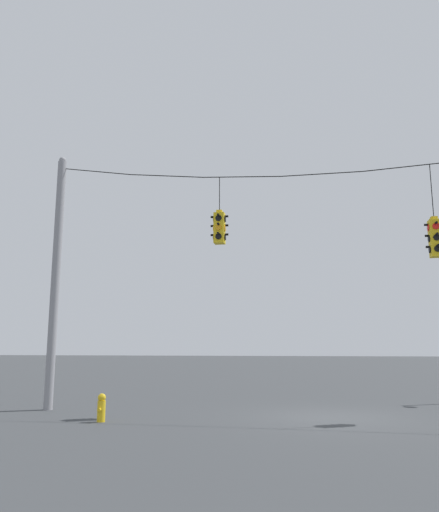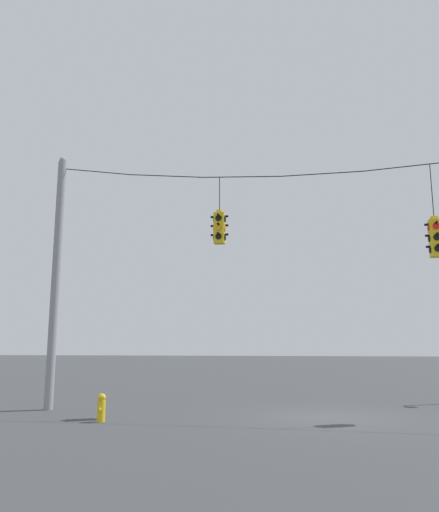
% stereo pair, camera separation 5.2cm
% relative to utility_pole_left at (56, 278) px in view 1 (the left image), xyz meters
% --- Properties ---
extents(ground_plane, '(200.00, 200.00, 0.00)m').
position_rel_utility_pole_left_xyz_m(ground_plane, '(8.98, -0.14, -4.32)').
color(ground_plane, '#383A3D').
extents(utility_pole_left, '(0.29, 0.29, 8.67)m').
position_rel_utility_pole_left_xyz_m(utility_pole_left, '(0.00, 0.00, 0.00)').
color(utility_pole_left, gray).
rests_on(utility_pole_left, ground_plane).
extents(span_wire, '(17.97, 0.03, 0.82)m').
position_rel_utility_pole_left_xyz_m(span_wire, '(8.98, 0.00, 3.40)').
color(span_wire, black).
extents(traffic_light_near_left_pole, '(0.58, 0.58, 2.24)m').
position_rel_utility_pole_left_xyz_m(traffic_light_near_left_pole, '(5.67, -0.00, 1.51)').
color(traffic_light_near_left_pole, yellow).
extents(traffic_light_over_intersection, '(0.58, 0.58, 2.90)m').
position_rel_utility_pole_left_xyz_m(traffic_light_over_intersection, '(12.26, -0.00, 0.92)').
color(traffic_light_over_intersection, yellow).
extents(fire_hydrant, '(0.22, 0.30, 0.75)m').
position_rel_utility_pole_left_xyz_m(fire_hydrant, '(2.79, -2.18, -3.94)').
color(fire_hydrant, gold).
rests_on(fire_hydrant, ground_plane).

